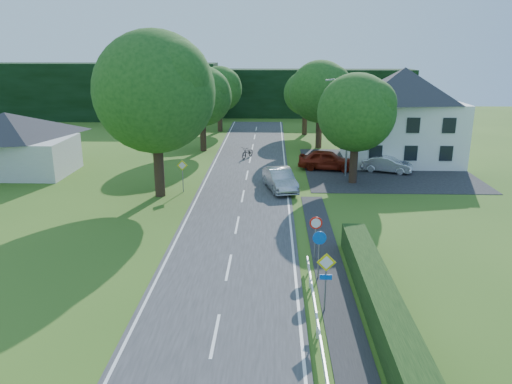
{
  "coord_description": "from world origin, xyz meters",
  "views": [
    {
      "loc": [
        2.09,
        -10.42,
        10.57
      ],
      "look_at": [
        1.11,
        19.18,
        1.78
      ],
      "focal_mm": 35.0,
      "sensor_mm": 36.0,
      "label": 1
    }
  ],
  "objects_px": {
    "parked_car_red": "(327,160)",
    "parasol": "(374,155)",
    "moving_car": "(280,179)",
    "motorcycle": "(248,152)",
    "parked_car_silver_a": "(387,164)",
    "parked_car_silver_b": "(417,158)",
    "streetlight": "(346,123)"
  },
  "relations": [
    {
      "from": "parked_car_silver_b",
      "to": "motorcycle",
      "type": "bearing_deg",
      "value": 65.19
    },
    {
      "from": "motorcycle",
      "to": "parked_car_silver_b",
      "type": "distance_m",
      "value": 15.63
    },
    {
      "from": "motorcycle",
      "to": "parasol",
      "type": "bearing_deg",
      "value": 8.95
    },
    {
      "from": "parked_car_red",
      "to": "parasol",
      "type": "bearing_deg",
      "value": -63.9
    },
    {
      "from": "streetlight",
      "to": "parked_car_silver_b",
      "type": "relative_size",
      "value": 1.58
    },
    {
      "from": "motorcycle",
      "to": "parked_car_silver_a",
      "type": "height_order",
      "value": "parked_car_silver_a"
    },
    {
      "from": "motorcycle",
      "to": "parked_car_silver_a",
      "type": "xyz_separation_m",
      "value": [
        12.22,
        -5.17,
        0.13
      ]
    },
    {
      "from": "streetlight",
      "to": "parasol",
      "type": "bearing_deg",
      "value": 47.93
    },
    {
      "from": "streetlight",
      "to": "moving_car",
      "type": "height_order",
      "value": "streetlight"
    },
    {
      "from": "streetlight",
      "to": "parked_car_silver_b",
      "type": "height_order",
      "value": "streetlight"
    },
    {
      "from": "streetlight",
      "to": "moving_car",
      "type": "distance_m",
      "value": 7.75
    },
    {
      "from": "parked_car_red",
      "to": "parked_car_silver_a",
      "type": "distance_m",
      "value": 5.11
    },
    {
      "from": "moving_car",
      "to": "parked_car_silver_a",
      "type": "bearing_deg",
      "value": 18.46
    },
    {
      "from": "motorcycle",
      "to": "parasol",
      "type": "relative_size",
      "value": 0.88
    },
    {
      "from": "parked_car_red",
      "to": "parasol",
      "type": "distance_m",
      "value": 4.42
    },
    {
      "from": "parked_car_silver_a",
      "to": "parked_car_silver_b",
      "type": "xyz_separation_m",
      "value": [
        3.16,
        2.43,
        0.02
      ]
    },
    {
      "from": "motorcycle",
      "to": "parked_car_silver_b",
      "type": "height_order",
      "value": "parked_car_silver_b"
    },
    {
      "from": "motorcycle",
      "to": "moving_car",
      "type": "bearing_deg",
      "value": -50.08
    },
    {
      "from": "moving_car",
      "to": "parked_car_silver_a",
      "type": "relative_size",
      "value": 1.18
    },
    {
      "from": "moving_car",
      "to": "parked_car_silver_a",
      "type": "xyz_separation_m",
      "value": [
        9.25,
        5.74,
        -0.13
      ]
    },
    {
      "from": "parked_car_red",
      "to": "parked_car_silver_b",
      "type": "distance_m",
      "value": 8.37
    },
    {
      "from": "parked_car_silver_a",
      "to": "parasol",
      "type": "relative_size",
      "value": 1.75
    },
    {
      "from": "moving_car",
      "to": "parked_car_silver_b",
      "type": "relative_size",
      "value": 0.97
    },
    {
      "from": "motorcycle",
      "to": "parked_car_silver_b",
      "type": "relative_size",
      "value": 0.41
    },
    {
      "from": "moving_car",
      "to": "parked_car_red",
      "type": "height_order",
      "value": "parked_car_red"
    },
    {
      "from": "parked_car_silver_a",
      "to": "motorcycle",
      "type": "bearing_deg",
      "value": 86.91
    },
    {
      "from": "streetlight",
      "to": "parked_car_silver_a",
      "type": "distance_m",
      "value": 5.59
    },
    {
      "from": "parked_car_red",
      "to": "parked_car_silver_a",
      "type": "xyz_separation_m",
      "value": [
        5.05,
        -0.78,
        -0.16
      ]
    },
    {
      "from": "motorcycle",
      "to": "parked_car_silver_a",
      "type": "relative_size",
      "value": 0.5
    },
    {
      "from": "moving_car",
      "to": "parasol",
      "type": "height_order",
      "value": "parasol"
    },
    {
      "from": "parked_car_silver_a",
      "to": "parasol",
      "type": "bearing_deg",
      "value": 41.81
    },
    {
      "from": "motorcycle",
      "to": "parasol",
      "type": "xyz_separation_m",
      "value": [
        11.43,
        -3.22,
        0.52
      ]
    }
  ]
}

